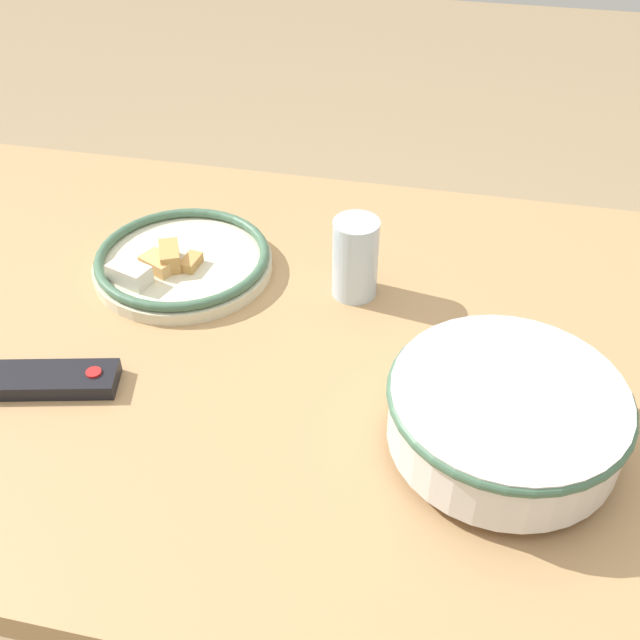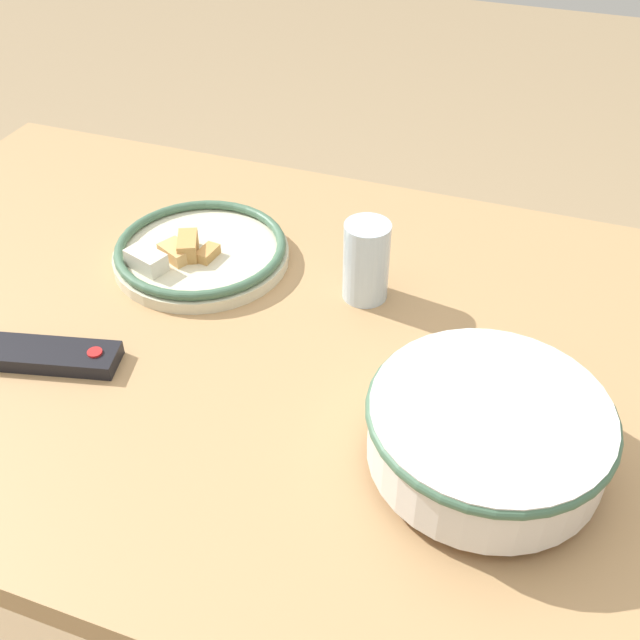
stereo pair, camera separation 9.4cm
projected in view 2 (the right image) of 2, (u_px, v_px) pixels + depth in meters
ground_plane at (293, 616)px, 1.45m from camera, size 8.00×8.00×0.00m
dining_table at (283, 378)px, 1.04m from camera, size 1.44×0.87×0.72m
noodle_bowl at (487, 432)px, 0.79m from camera, size 0.26×0.26×0.09m
food_plate at (200, 252)px, 1.11m from camera, size 0.26×0.26×0.05m
tv_remote at (50, 355)px, 0.94m from camera, size 0.18×0.09×0.02m
drinking_glass at (366, 261)px, 1.02m from camera, size 0.06×0.06×0.12m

